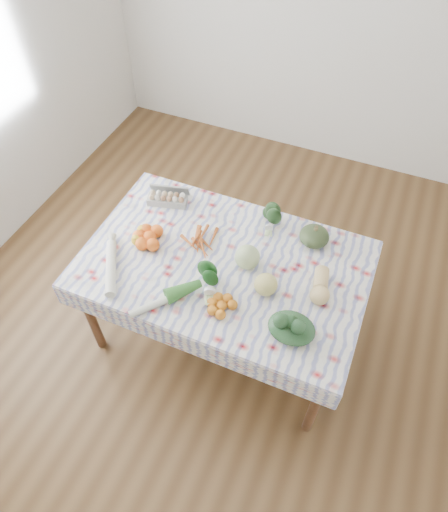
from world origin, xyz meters
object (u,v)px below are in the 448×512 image
Objects in this scene: cabbage at (247,257)px; grapefruit at (266,285)px; dining_table at (224,271)px; egg_carton at (167,199)px; butternut_squash at (321,285)px; kabocha_squash at (314,236)px.

grapefruit is at bearing -40.28° from cabbage.
dining_table is 0.34m from grapefruit.
cabbage is 1.12× the size of grapefruit.
cabbage is (0.13, 0.03, 0.16)m from dining_table.
dining_table is 11.01× the size of cabbage.
dining_table is 0.63m from egg_carton.
kabocha_squash is at bearing 100.95° from butternut_squash.
dining_table is at bearing 171.20° from butternut_squash.
kabocha_squash is 1.38× the size of grapefruit.
dining_table is at bearing -165.65° from cabbage.
egg_carton is 0.93m from grapefruit.
egg_carton is 1.97× the size of grapefruit.
egg_carton is 1.09× the size of butternut_squash.
butternut_squash is 0.30m from grapefruit.
kabocha_squash is 0.44m from cabbage.
cabbage reaches higher than grapefruit.
butternut_squash reaches higher than egg_carton.
egg_carton reaches higher than dining_table.
kabocha_squash reaches higher than egg_carton.
cabbage is (0.67, -0.28, 0.04)m from egg_carton.
dining_table is at bearing -141.20° from kabocha_squash.
kabocha_squash is 0.48m from grapefruit.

